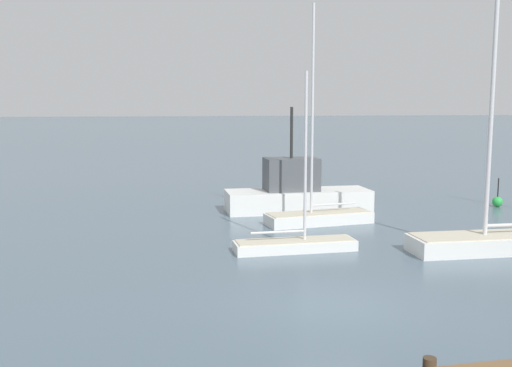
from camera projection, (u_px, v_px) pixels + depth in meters
ground_plane at (334, 306)px, 15.04m from camera, size 600.00×600.00×0.00m
sailboat_0 at (497, 239)px, 20.63m from camera, size 6.47×1.95×9.01m
sailboat_1 at (295, 242)px, 20.72m from camera, size 4.41×1.10×6.40m
sailboat_3 at (319, 214)px, 25.51m from camera, size 4.91×1.98×9.50m
fishing_boat_0 at (296, 193)px, 28.62m from camera, size 7.20×2.38×5.15m
channel_buoy_0 at (497, 201)px, 29.84m from camera, size 0.53×0.53×1.50m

